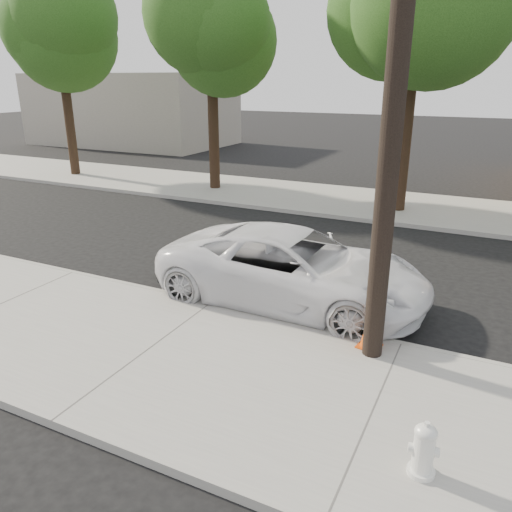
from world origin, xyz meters
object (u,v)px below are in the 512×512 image
object	(u,v)px
police_cruiser	(293,268)
fire_hydrant	(424,451)
utility_pole	(396,77)
traffic_cone	(371,328)

from	to	relation	value
police_cruiser	fire_hydrant	bearing A→B (deg)	-140.38
fire_hydrant	utility_pole	bearing A→B (deg)	106.28
fire_hydrant	traffic_cone	bearing A→B (deg)	106.32
police_cruiser	traffic_cone	world-z (taller)	police_cruiser
utility_pole	police_cruiser	bearing A→B (deg)	142.94
utility_pole	police_cruiser	world-z (taller)	utility_pole
fire_hydrant	traffic_cone	xyz separation A→B (m)	(-1.32, 2.73, 0.03)
utility_pole	police_cruiser	size ratio (longest dim) A/B	1.54
fire_hydrant	traffic_cone	distance (m)	3.03
traffic_cone	utility_pole	bearing A→B (deg)	-63.79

